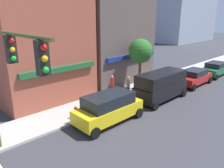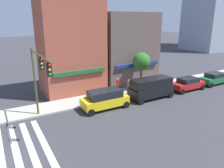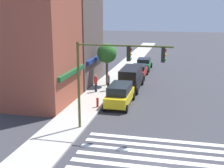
# 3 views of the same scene
# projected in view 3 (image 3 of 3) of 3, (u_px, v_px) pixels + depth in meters

# --- Properties ---
(ground_plane) EXTENTS (200.00, 200.00, 0.00)m
(ground_plane) POSITION_uv_depth(u_px,v_px,m) (165.00, 165.00, 17.44)
(ground_plane) COLOR #38383D
(sidewalk_left) EXTENTS (120.00, 3.00, 0.15)m
(sidewalk_left) POSITION_uv_depth(u_px,v_px,m) (42.00, 151.00, 19.05)
(sidewalk_left) COLOR #B2ADA3
(sidewalk_left) RESTS_ON ground_plane
(crosswalk_stripes) EXTENTS (7.18, 10.80, 0.01)m
(crosswalk_stripes) POSITION_uv_depth(u_px,v_px,m) (165.00, 165.00, 17.44)
(crosswalk_stripes) COLOR silver
(crosswalk_stripes) RESTS_ON ground_plane
(storefront_row) EXTENTS (15.19, 5.30, 11.72)m
(storefront_row) POSITION_uv_depth(u_px,v_px,m) (59.00, 41.00, 30.94)
(storefront_row) COLOR #9E4C38
(storefront_row) RESTS_ON ground_plane
(traffic_signal) EXTENTS (0.32, 6.52, 6.34)m
(traffic_signal) POSITION_uv_depth(u_px,v_px,m) (112.00, 67.00, 21.02)
(traffic_signal) COLOR #474C1E
(traffic_signal) RESTS_ON ground_plane
(suv_yellow) EXTENTS (4.71, 2.12, 1.94)m
(suv_yellow) POSITION_uv_depth(u_px,v_px,m) (120.00, 94.00, 27.91)
(suv_yellow) COLOR yellow
(suv_yellow) RESTS_ON ground_plane
(van_black) EXTENTS (5.00, 2.22, 2.34)m
(van_black) POSITION_uv_depth(u_px,v_px,m) (131.00, 77.00, 33.41)
(van_black) COLOR black
(van_black) RESTS_ON ground_plane
(sedan_red) EXTENTS (4.41, 2.02, 1.59)m
(sedan_red) POSITION_uv_depth(u_px,v_px,m) (139.00, 71.00, 39.10)
(sedan_red) COLOR #B21E19
(sedan_red) RESTS_ON ground_plane
(sedan_green) EXTENTS (4.44, 2.02, 1.59)m
(sedan_green) POSITION_uv_depth(u_px,v_px,m) (144.00, 64.00, 44.03)
(sedan_green) COLOR #1E6638
(sedan_green) RESTS_ON ground_plane
(pedestrian_red_jacket) EXTENTS (0.32, 0.32, 1.77)m
(pedestrian_red_jacket) POSITION_uv_depth(u_px,v_px,m) (96.00, 83.00, 31.81)
(pedestrian_red_jacket) COLOR #23232D
(pedestrian_red_jacket) RESTS_ON sidewalk_left
(pedestrian_grey_coat) EXTENTS (0.32, 0.32, 1.77)m
(pedestrian_grey_coat) POSITION_uv_depth(u_px,v_px,m) (108.00, 82.00, 32.32)
(pedestrian_grey_coat) COLOR #23232D
(pedestrian_grey_coat) RESTS_ON sidewalk_left
(fire_hydrant) EXTENTS (0.24, 0.24, 0.84)m
(fire_hydrant) POSITION_uv_depth(u_px,v_px,m) (97.00, 102.00, 27.06)
(fire_hydrant) COLOR red
(fire_hydrant) RESTS_ON sidewalk_left
(street_tree) EXTENTS (2.15, 2.15, 4.64)m
(street_tree) POSITION_uv_depth(u_px,v_px,m) (107.00, 54.00, 34.06)
(street_tree) COLOR brown
(street_tree) RESTS_ON sidewalk_left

